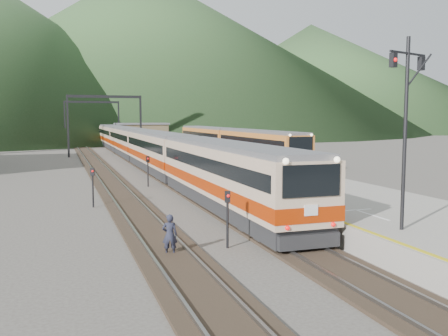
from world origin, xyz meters
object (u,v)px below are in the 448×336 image
object	(u,v)px
main_train	(141,146)
worker	(170,235)
signal_mast	(406,114)
second_train	(230,143)

from	to	relation	value
main_train	worker	size ratio (longest dim) A/B	50.01
main_train	signal_mast	size ratio (longest dim) A/B	11.18
signal_mast	second_train	bearing A→B (deg)	79.16
signal_mast	main_train	bearing A→B (deg)	94.54
main_train	second_train	bearing A→B (deg)	14.17
main_train	signal_mast	distance (m)	40.66
second_train	signal_mast	distance (m)	44.21
signal_mast	worker	world-z (taller)	signal_mast
main_train	second_train	size ratio (longest dim) A/B	2.07
second_train	worker	bearing A→B (deg)	-112.10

